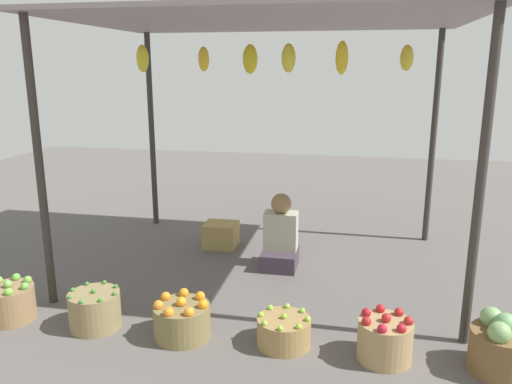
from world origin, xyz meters
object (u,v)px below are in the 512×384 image
object	(u,v)px
basket_green_chilies	(95,310)
vendor_person	(280,239)
basket_green_apples	(10,302)
basket_limes	(284,331)
basket_red_apples	(385,339)
basket_cabbages	(502,346)
basket_oranges	(182,320)
wooden_crate_near_vendor	(221,235)

from	to	relation	value
basket_green_chilies	vendor_person	bearing A→B (deg)	50.97
basket_green_apples	basket_limes	xyz separation A→B (m)	(2.27, 0.05, -0.04)
basket_green_apples	basket_red_apples	world-z (taller)	basket_red_apples
basket_limes	basket_cabbages	bearing A→B (deg)	-1.76
basket_green_chilies	basket_cabbages	world-z (taller)	basket_cabbages
basket_red_apples	basket_oranges	bearing A→B (deg)	179.40
basket_cabbages	basket_green_chilies	bearing A→B (deg)	179.68
vendor_person	basket_limes	distance (m)	1.56
basket_limes	basket_cabbages	size ratio (longest dim) A/B	0.94
basket_green_apples	vendor_person	bearing A→B (deg)	38.16
basket_green_apples	basket_oranges	distance (m)	1.48
vendor_person	basket_green_chilies	size ratio (longest dim) A/B	1.92
basket_green_apples	basket_cabbages	bearing A→B (deg)	0.08
vendor_person	basket_green_chilies	world-z (taller)	vendor_person
wooden_crate_near_vendor	basket_red_apples	bearing A→B (deg)	-49.15
vendor_person	basket_red_apples	distance (m)	1.87
vendor_person	basket_green_chilies	distance (m)	2.01
basket_green_chilies	basket_oranges	bearing A→B (deg)	-0.43
basket_oranges	wooden_crate_near_vendor	distance (m)	2.03
vendor_person	wooden_crate_near_vendor	distance (m)	0.90
basket_green_chilies	basket_red_apples	size ratio (longest dim) A/B	1.05
basket_limes	wooden_crate_near_vendor	world-z (taller)	wooden_crate_near_vendor
basket_green_chilies	basket_limes	world-z (taller)	basket_green_chilies
basket_green_chilies	basket_red_apples	world-z (taller)	basket_red_apples
basket_red_apples	wooden_crate_near_vendor	world-z (taller)	basket_red_apples
basket_green_chilies	basket_limes	xyz separation A→B (m)	(1.52, 0.03, -0.04)
basket_green_chilies	basket_cabbages	xyz separation A→B (m)	(3.03, -0.02, 0.04)
vendor_person	basket_oranges	size ratio (longest dim) A/B	1.78
basket_red_apples	basket_green_chilies	bearing A→B (deg)	179.46
basket_green_chilies	basket_oranges	xyz separation A→B (m)	(0.73, -0.01, -0.01)
vendor_person	basket_green_apples	distance (m)	2.56
vendor_person	basket_green_chilies	bearing A→B (deg)	-129.03
basket_green_apples	basket_oranges	bearing A→B (deg)	0.65
basket_green_apples	wooden_crate_near_vendor	distance (m)	2.38
basket_oranges	basket_limes	world-z (taller)	basket_oranges
basket_red_apples	basket_cabbages	size ratio (longest dim) A/B	0.89
basket_green_chilies	basket_red_apples	distance (m)	2.25
basket_oranges	basket_cabbages	size ratio (longest dim) A/B	1.01
basket_oranges	basket_limes	xyz separation A→B (m)	(0.79, 0.03, -0.03)
wooden_crate_near_vendor	basket_limes	bearing A→B (deg)	-62.63
basket_red_apples	basket_cabbages	distance (m)	0.78
basket_red_apples	wooden_crate_near_vendor	size ratio (longest dim) A/B	1.03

